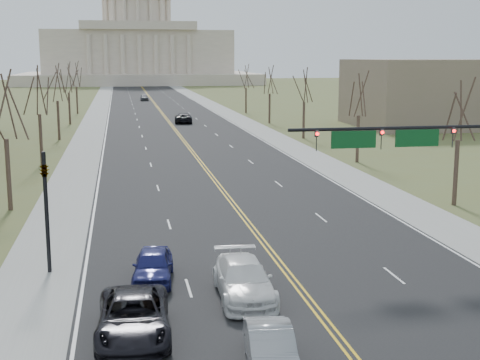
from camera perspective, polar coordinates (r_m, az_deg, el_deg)
name	(u,v)px	position (r m, az deg, el deg)	size (l,w,h in m)	color
road	(161,112)	(129.84, -6.76, 5.82)	(20.00, 380.00, 0.01)	black
cross_road	(319,313)	(28.38, 6.74, -11.22)	(120.00, 14.00, 0.01)	black
sidewalk_left	(97,112)	(129.66, -12.09, 5.66)	(4.00, 380.00, 0.03)	gray
sidewalk_right	(223,111)	(131.11, -1.49, 5.94)	(4.00, 380.00, 0.03)	gray
center_line	(161,112)	(129.84, -6.76, 5.82)	(0.42, 380.00, 0.01)	gold
edge_line_left	(109,112)	(129.61, -11.11, 5.69)	(0.15, 380.00, 0.01)	silver
edge_line_right	(211,111)	(130.80, -2.45, 5.92)	(0.15, 380.00, 0.01)	silver
capitol	(138,47)	(269.23, -8.73, 11.19)	(90.00, 60.00, 50.00)	beige
signal_mast	(416,147)	(36.39, 14.76, 2.72)	(12.12, 0.44, 7.20)	black
signal_left	(46,199)	(33.56, -16.24, -1.54)	(0.32, 0.36, 6.00)	black
tree_r_0	(459,113)	(49.25, 18.21, 5.42)	(3.74, 3.74, 8.50)	#392921
tree_l_0	(4,110)	(47.92, -19.47, 5.68)	(3.96, 3.96, 9.00)	#392921
tree_r_1	(359,97)	(67.47, 10.12, 7.02)	(3.74, 3.74, 8.50)	#392921
tree_l_1	(38,94)	(67.70, -16.83, 7.08)	(3.96, 3.96, 9.00)	#392921
tree_r_2	(304,87)	(86.48, 5.50, 7.87)	(3.74, 3.74, 8.50)	#392921
tree_l_2	(57,85)	(87.58, -15.37, 7.83)	(3.96, 3.96, 9.00)	#392921
tree_r_3	(270,82)	(105.86, 2.55, 8.38)	(3.74, 3.74, 8.50)	#392921
tree_l_3	(68,80)	(107.50, -14.45, 8.30)	(3.96, 3.96, 9.00)	#392921
tree_r_4	(246,78)	(125.43, 0.51, 8.72)	(3.74, 3.74, 8.50)	#392921
tree_l_4	(76,76)	(127.45, -13.82, 8.63)	(3.96, 3.96, 9.00)	#392921
bldg_right_mass	(438,93)	(106.67, 16.58, 7.14)	(25.00, 20.00, 10.00)	#756753
car_sb_inner_lead	(271,349)	(23.27, 2.65, -14.25)	(1.54, 4.41, 1.45)	gray
car_sb_outer_lead	(133,317)	(25.95, -9.08, -11.46)	(2.70, 5.86, 1.63)	black
car_sb_inner_second	(244,280)	(29.57, 0.32, -8.51)	(2.32, 5.72, 1.66)	silver
car_sb_outer_second	(153,266)	(31.94, -7.44, -7.25)	(1.82, 4.51, 1.54)	navy
car_far_nb	(183,118)	(107.09, -4.87, 5.30)	(2.66, 5.76, 1.60)	black
car_far_sb	(144,97)	(162.37, -8.17, 7.00)	(1.87, 4.64, 1.58)	#575960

